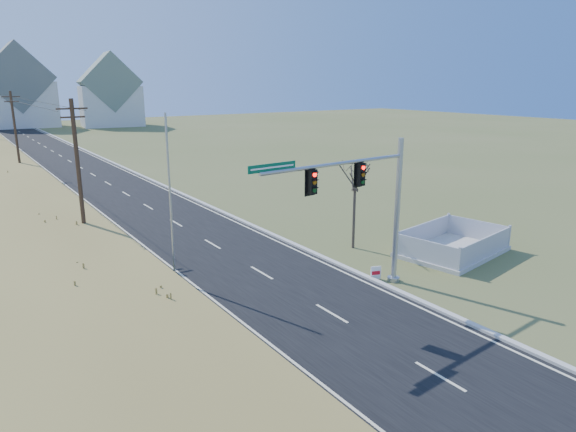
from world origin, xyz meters
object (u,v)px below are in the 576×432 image
object	(u,v)px
traffic_signal_mast	(372,201)
fence_enclosure	(452,249)
open_sign	(376,273)
flagpole	(171,218)
bare_tree	(355,175)

from	to	relation	value
traffic_signal_mast	fence_enclosure	world-z (taller)	traffic_signal_mast
fence_enclosure	open_sign	size ratio (longest dim) A/B	10.11
flagpole	bare_tree	xyz separation A→B (m)	(11.30, -0.77, 1.17)
flagpole	fence_enclosure	bearing A→B (deg)	-17.50
traffic_signal_mast	open_sign	world-z (taller)	traffic_signal_mast
traffic_signal_mast	bare_tree	distance (m)	6.63
open_sign	flagpole	distance (m)	10.79
open_sign	traffic_signal_mast	bearing A→B (deg)	-127.14
bare_tree	open_sign	bearing A→B (deg)	-118.14
traffic_signal_mast	fence_enclosure	distance (m)	9.10
traffic_signal_mast	bare_tree	bearing A→B (deg)	50.91
traffic_signal_mast	open_sign	bearing A→B (deg)	28.24
fence_enclosure	flagpole	bearing A→B (deg)	152.34
fence_enclosure	open_sign	world-z (taller)	fence_enclosure
flagpole	bare_tree	size ratio (longest dim) A/B	1.51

